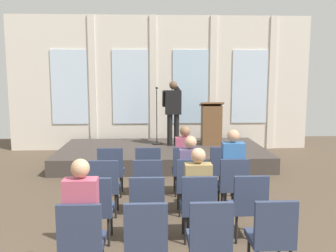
# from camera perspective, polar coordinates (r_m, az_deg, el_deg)

# --- Properties ---
(rear_partition) EXTENTS (8.95, 0.14, 3.98)m
(rear_partition) POSITION_cam_1_polar(r_m,az_deg,el_deg) (11.03, -0.97, 6.56)
(rear_partition) COLOR silver
(rear_partition) RESTS_ON ground
(stage_platform) EXTENTS (5.24, 2.78, 0.38)m
(stage_platform) POSITION_cam_1_polar(r_m,az_deg,el_deg) (9.57, -0.90, -4.48)
(stage_platform) COLOR #3F3833
(stage_platform) RESTS_ON ground
(speaker) EXTENTS (0.51, 0.69, 1.71)m
(speaker) POSITION_cam_1_polar(r_m,az_deg,el_deg) (9.68, 0.79, 2.77)
(speaker) COLOR black
(speaker) RESTS_ON stage_platform
(mic_stand) EXTENTS (0.28, 0.28, 1.56)m
(mic_stand) POSITION_cam_1_polar(r_m,az_deg,el_deg) (9.95, -1.74, -0.90)
(mic_stand) COLOR black
(mic_stand) RESTS_ON stage_platform
(lectern) EXTENTS (0.60, 0.48, 1.16)m
(lectern) POSITION_cam_1_polar(r_m,az_deg,el_deg) (9.96, 6.75, 0.31)
(lectern) COLOR brown
(lectern) RESTS_ON stage_platform
(chair_r0_c0) EXTENTS (0.46, 0.44, 0.94)m
(chair_r0_c0) POSITION_cam_1_polar(r_m,az_deg,el_deg) (6.91, -8.85, -6.54)
(chair_r0_c0) COLOR black
(chair_r0_c0) RESTS_ON ground
(chair_r0_c1) EXTENTS (0.46, 0.44, 0.94)m
(chair_r0_c1) POSITION_cam_1_polar(r_m,az_deg,el_deg) (6.87, -3.10, -6.54)
(chair_r0_c1) COLOR black
(chair_r0_c1) RESTS_ON ground
(chair_r0_c2) EXTENTS (0.46, 0.44, 0.94)m
(chair_r0_c2) POSITION_cam_1_polar(r_m,az_deg,el_deg) (6.90, 2.65, -6.48)
(chair_r0_c2) COLOR black
(chair_r0_c2) RESTS_ON ground
(audience_r0_c2) EXTENTS (0.36, 0.39, 1.32)m
(audience_r0_c2) POSITION_cam_1_polar(r_m,az_deg,el_deg) (6.93, 2.60, -4.74)
(audience_r0_c2) COLOR #2D2D33
(audience_r0_c2) RESTS_ON ground
(chair_r0_c3) EXTENTS (0.46, 0.44, 0.94)m
(chair_r0_c3) POSITION_cam_1_polar(r_m,az_deg,el_deg) (6.99, 8.31, -6.35)
(chair_r0_c3) COLOR black
(chair_r0_c3) RESTS_ON ground
(chair_r1_c0) EXTENTS (0.46, 0.44, 0.94)m
(chair_r1_c0) POSITION_cam_1_polar(r_m,az_deg,el_deg) (5.99, -9.85, -8.86)
(chair_r1_c0) COLOR black
(chair_r1_c0) RESTS_ON ground
(chair_r1_c1) EXTENTS (0.46, 0.44, 0.94)m
(chair_r1_c1) POSITION_cam_1_polar(r_m,az_deg,el_deg) (5.94, -3.18, -8.88)
(chair_r1_c1) COLOR black
(chair_r1_c1) RESTS_ON ground
(chair_r1_c2) EXTENTS (0.46, 0.44, 0.94)m
(chair_r1_c2) POSITION_cam_1_polar(r_m,az_deg,el_deg) (5.97, 3.52, -8.79)
(chair_r1_c2) COLOR black
(chair_r1_c2) RESTS_ON ground
(audience_r1_c2) EXTENTS (0.36, 0.39, 1.29)m
(audience_r1_c2) POSITION_cam_1_polar(r_m,az_deg,el_deg) (6.00, 3.45, -6.89)
(audience_r1_c2) COLOR #2D2D33
(audience_r1_c2) RESTS_ON ground
(chair_r1_c3) EXTENTS (0.46, 0.44, 0.94)m
(chair_r1_c3) POSITION_cam_1_polar(r_m,az_deg,el_deg) (6.08, 10.04, -8.59)
(chair_r1_c3) COLOR black
(chair_r1_c3) RESTS_ON ground
(audience_r1_c3) EXTENTS (0.36, 0.39, 1.39)m
(audience_r1_c3) POSITION_cam_1_polar(r_m,az_deg,el_deg) (6.09, 9.94, -6.29)
(audience_r1_c3) COLOR #2D2D33
(audience_r1_c3) RESTS_ON ground
(chair_r2_c0) EXTENTS (0.46, 0.44, 0.94)m
(chair_r2_c0) POSITION_cam_1_polar(r_m,az_deg,el_deg) (5.08, -11.24, -12.00)
(chair_r2_c0) COLOR black
(chair_r2_c0) RESTS_ON ground
(chair_r2_c1) EXTENTS (0.46, 0.44, 0.94)m
(chair_r2_c1) POSITION_cam_1_polar(r_m,az_deg,el_deg) (5.02, -3.28, -12.09)
(chair_r2_c1) COLOR black
(chair_r2_c1) RESTS_ON ground
(chair_r2_c2) EXTENTS (0.46, 0.44, 0.94)m
(chair_r2_c2) POSITION_cam_1_polar(r_m,az_deg,el_deg) (5.06, 4.71, -11.94)
(chair_r2_c2) COLOR black
(chair_r2_c2) RESTS_ON ground
(audience_r2_c2) EXTENTS (0.36, 0.39, 1.29)m
(audience_r2_c2) POSITION_cam_1_polar(r_m,az_deg,el_deg) (5.08, 4.61, -9.68)
(audience_r2_c2) COLOR #2D2D33
(audience_r2_c2) RESTS_ON ground
(chair_r2_c3) EXTENTS (0.46, 0.44, 0.94)m
(chair_r2_c3) POSITION_cam_1_polar(r_m,az_deg,el_deg) (5.19, 12.42, -11.59)
(chair_r2_c3) COLOR black
(chair_r2_c3) RESTS_ON ground
(chair_r3_c0) EXTENTS (0.46, 0.44, 0.94)m
(chair_r3_c0) POSITION_cam_1_polar(r_m,az_deg,el_deg) (4.19, -13.27, -16.49)
(chair_r3_c0) COLOR black
(chair_r3_c0) RESTS_ON ground
(audience_r3_c0) EXTENTS (0.36, 0.39, 1.38)m
(audience_r3_c0) POSITION_cam_1_polar(r_m,az_deg,el_deg) (4.18, -13.17, -13.19)
(audience_r3_c0) COLOR #2D2D33
(audience_r3_c0) RESTS_ON ground
(chair_r3_c1) EXTENTS (0.46, 0.44, 0.94)m
(chair_r3_c1) POSITION_cam_1_polar(r_m,az_deg,el_deg) (4.13, -3.43, -16.70)
(chair_r3_c1) COLOR black
(chair_r3_c1) RESTS_ON ground
(chair_r3_c2) EXTENTS (0.46, 0.44, 0.94)m
(chair_r3_c2) POSITION_cam_1_polar(r_m,az_deg,el_deg) (4.17, 6.47, -16.45)
(chair_r3_c2) COLOR black
(chair_r3_c2) RESTS_ON ground
(chair_r3_c3) EXTENTS (0.46, 0.44, 0.94)m
(chair_r3_c3) POSITION_cam_1_polar(r_m,az_deg,el_deg) (4.33, 15.85, -15.78)
(chair_r3_c3) COLOR black
(chair_r3_c3) RESTS_ON ground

